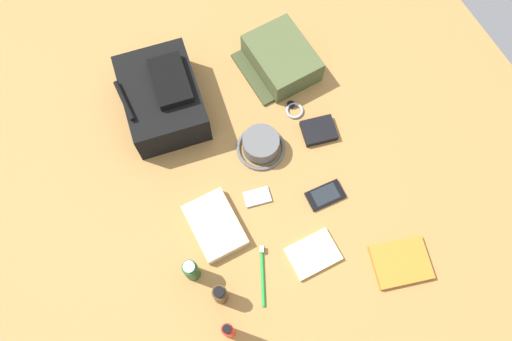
{
  "coord_description": "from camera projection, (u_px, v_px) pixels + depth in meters",
  "views": [
    {
      "loc": [
        -0.52,
        0.26,
        1.56
      ],
      "look_at": [
        0.0,
        0.0,
        0.04
      ],
      "focal_mm": 35.6,
      "sensor_mm": 36.0,
      "label": 1
    }
  ],
  "objects": [
    {
      "name": "ground_plane",
      "position": [
        256.0,
        176.0,
        1.68
      ],
      "size": [
        2.64,
        2.02,
        0.02
      ],
      "primitive_type": "cube",
      "color": "olive",
      "rests_on": "ground"
    },
    {
      "name": "backpack",
      "position": [
        163.0,
        98.0,
        1.68
      ],
      "size": [
        0.36,
        0.29,
        0.17
      ],
      "color": "black",
      "rests_on": "ground_plane"
    },
    {
      "name": "toiletry_pouch",
      "position": [
        281.0,
        59.0,
        1.77
      ],
      "size": [
        0.26,
        0.25,
        0.1
      ],
      "color": "#47512D",
      "rests_on": "ground_plane"
    },
    {
      "name": "bucket_hat",
      "position": [
        261.0,
        145.0,
        1.67
      ],
      "size": [
        0.16,
        0.16,
        0.07
      ],
      "color": "#565656",
      "rests_on": "ground_plane"
    },
    {
      "name": "sunscreen_spray",
      "position": [
        228.0,
        331.0,
        1.41
      ],
      "size": [
        0.03,
        0.03,
        0.17
      ],
      "color": "red",
      "rests_on": "ground_plane"
    },
    {
      "name": "cologne_bottle",
      "position": [
        220.0,
        294.0,
        1.47
      ],
      "size": [
        0.04,
        0.04,
        0.12
      ],
      "color": "#473319",
      "rests_on": "ground_plane"
    },
    {
      "name": "shampoo_bottle",
      "position": [
        191.0,
        270.0,
        1.5
      ],
      "size": [
        0.05,
        0.05,
        0.12
      ],
      "color": "#19471E",
      "rests_on": "ground_plane"
    },
    {
      "name": "paperback_novel",
      "position": [
        401.0,
        263.0,
        1.55
      ],
      "size": [
        0.17,
        0.2,
        0.02
      ],
      "color": "orange",
      "rests_on": "ground_plane"
    },
    {
      "name": "cell_phone",
      "position": [
        325.0,
        195.0,
        1.63
      ],
      "size": [
        0.07,
        0.12,
        0.01
      ],
      "color": "black",
      "rests_on": "ground_plane"
    },
    {
      "name": "media_player",
      "position": [
        257.0,
        197.0,
        1.63
      ],
      "size": [
        0.07,
        0.09,
        0.01
      ],
      "color": "#B7B7BC",
      "rests_on": "ground_plane"
    },
    {
      "name": "wristwatch",
      "position": [
        294.0,
        110.0,
        1.74
      ],
      "size": [
        0.07,
        0.06,
        0.01
      ],
      "color": "#99999E",
      "rests_on": "ground_plane"
    },
    {
      "name": "toothbrush",
      "position": [
        262.0,
        272.0,
        1.55
      ],
      "size": [
        0.17,
        0.09,
        0.02
      ],
      "color": "#198C33",
      "rests_on": "ground_plane"
    },
    {
      "name": "wallet",
      "position": [
        319.0,
        131.0,
        1.71
      ],
      "size": [
        0.11,
        0.13,
        0.02
      ],
      "primitive_type": "cube",
      "rotation": [
        0.0,
        0.0,
        -0.21
      ],
      "color": "black",
      "rests_on": "ground_plane"
    },
    {
      "name": "notepad",
      "position": [
        313.0,
        254.0,
        1.56
      ],
      "size": [
        0.11,
        0.15,
        0.02
      ],
      "primitive_type": "cube",
      "rotation": [
        0.0,
        0.0,
        0.01
      ],
      "color": "beige",
      "rests_on": "ground_plane"
    },
    {
      "name": "folded_towel",
      "position": [
        215.0,
        225.0,
        1.59
      ],
      "size": [
        0.2,
        0.14,
        0.04
      ],
      "primitive_type": "cube",
      "rotation": [
        0.0,
        0.0,
        0.02
      ],
      "color": "beige",
      "rests_on": "ground_plane"
    }
  ]
}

